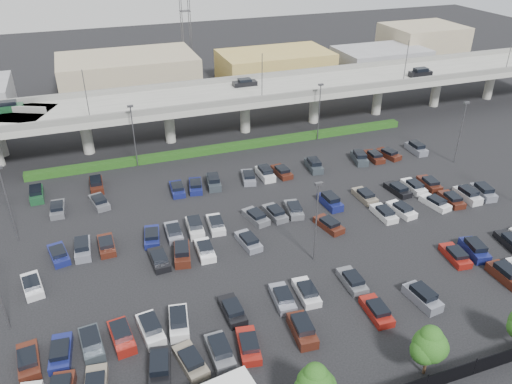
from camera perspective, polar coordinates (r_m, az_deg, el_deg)
ground at (r=65.63m, az=3.59°, el=-3.73°), size 280.00×280.00×0.00m
overpass at (r=89.95m, az=-4.48°, el=10.59°), size 150.00×13.00×15.80m
hedge at (r=86.06m, az=-2.90°, el=5.16°), size 66.00×1.60×1.10m
tree_row at (r=46.23m, az=18.06°, el=-16.76°), size 65.07×3.66×5.94m
parked_cars at (r=62.03m, az=3.83°, el=-5.23°), size 63.07×41.56×1.67m
light_poles at (r=62.75m, az=-0.42°, el=1.28°), size 66.90×48.38×10.30m
distant_buildings at (r=121.64m, az=-2.49°, el=14.06°), size 138.00×24.00×9.00m
comm_tower at (r=128.63m, az=-8.15°, el=20.07°), size 2.40×2.40×30.00m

